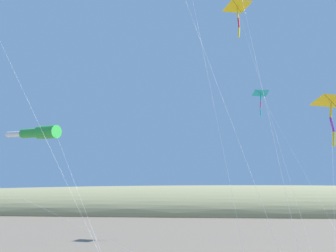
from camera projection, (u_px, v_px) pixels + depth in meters
dune_ridge_grassy at (226, 213)px, 73.20m from camera, size 28.00×240.00×11.81m
kite_delta_teal_far_right at (237, 7)px, 30.10m from camera, size 11.75×3.34×20.76m
kite_windsock_checkered_midright at (39, 133)px, 18.55m from camera, size 8.02×9.31×7.88m
kite_delta_long_streamer_right at (331, 101)px, 20.43m from camera, size 7.56×4.04×10.11m
kite_delta_orange_high_right at (261, 93)px, 37.53m from camera, size 15.36×3.56×15.42m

